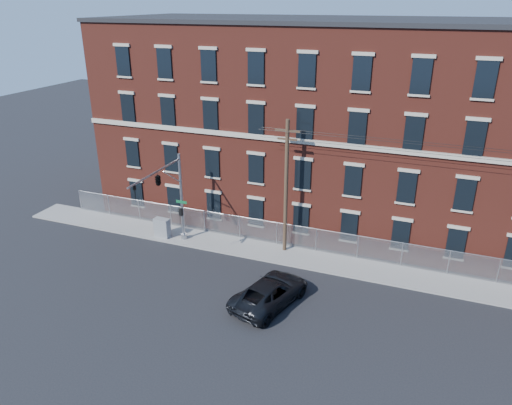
{
  "coord_description": "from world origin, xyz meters",
  "views": [
    {
      "loc": [
        11.64,
        -25.42,
        17.61
      ],
      "look_at": [
        0.3,
        4.0,
        4.36
      ],
      "focal_mm": 33.98,
      "sensor_mm": 36.0,
      "label": 1
    }
  ],
  "objects": [
    {
      "name": "ground",
      "position": [
        0.0,
        0.0,
        0.0
      ],
      "size": [
        140.0,
        140.0,
        0.0
      ],
      "primitive_type": "plane",
      "color": "black",
      "rests_on": "ground"
    },
    {
      "name": "traffic_signal_mast",
      "position": [
        -6.0,
        2.18,
        5.39
      ],
      "size": [
        0.9,
        6.75,
        7.0
      ],
      "color": "#9EA0A5",
      "rests_on": "ground"
    },
    {
      "name": "mill_building",
      "position": [
        12.0,
        13.93,
        8.15
      ],
      "size": [
        55.3,
        14.32,
        16.3
      ],
      "color": "maroon",
      "rests_on": "ground"
    },
    {
      "name": "utility_pole_near",
      "position": [
        2.0,
        5.6,
        5.34
      ],
      "size": [
        1.8,
        0.28,
        10.0
      ],
      "color": "#453322",
      "rests_on": "ground"
    },
    {
      "name": "utility_cabinet",
      "position": [
        -7.76,
        4.2,
        0.89
      ],
      "size": [
        1.26,
        0.67,
        1.54
      ],
      "primitive_type": "cube",
      "rotation": [
        0.0,
        0.0,
        -0.05
      ],
      "color": "gray",
      "rests_on": "sidewalk"
    },
    {
      "name": "pickup_truck",
      "position": [
        3.26,
        -1.26,
        0.81
      ],
      "size": [
        4.24,
        6.38,
        1.63
      ],
      "primitive_type": "imported",
      "rotation": [
        0.0,
        0.0,
        2.86
      ],
      "color": "black",
      "rests_on": "ground"
    },
    {
      "name": "chain_link_fence",
      "position": [
        12.0,
        6.3,
        1.06
      ],
      "size": [
        59.06,
        0.06,
        1.85
      ],
      "color": "#A5A8AD",
      "rests_on": "ground"
    },
    {
      "name": "sidewalk",
      "position": [
        12.0,
        5.0,
        0.06
      ],
      "size": [
        65.0,
        3.0,
        0.12
      ],
      "primitive_type": "cube",
      "color": "gray",
      "rests_on": "ground"
    }
  ]
}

